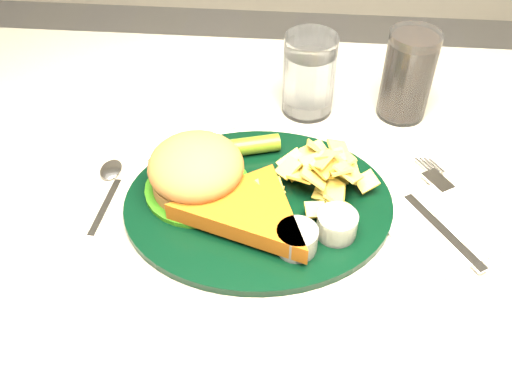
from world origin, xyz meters
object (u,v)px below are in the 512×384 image
Objects in this scene: water_glass at (309,75)px; fork_napkin at (442,225)px; cola_glass at (408,75)px; dinner_plate at (259,184)px; table at (266,345)px.

water_glass is 0.68× the size of fork_napkin.
water_glass is 0.14m from cola_glass.
dinner_plate reaches higher than fork_napkin.
cola_glass is (0.20, 0.22, 0.03)m from dinner_plate.
table is at bearing -134.10° from cola_glass.
water_glass is (0.05, 0.19, 0.44)m from table.
water_glass is at bearing 68.71° from dinner_plate.
water_glass is 0.30m from fork_napkin.
fork_napkin is at bearing -11.40° from dinner_plate.
cola_glass is 0.25m from fork_napkin.
cola_glass is at bearing 40.92° from dinner_plate.
water_glass is at bearing 93.08° from fork_napkin.
fork_napkin reaches higher than table.
cola_glass reaches higher than table.
table is 9.80× the size of water_glass.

